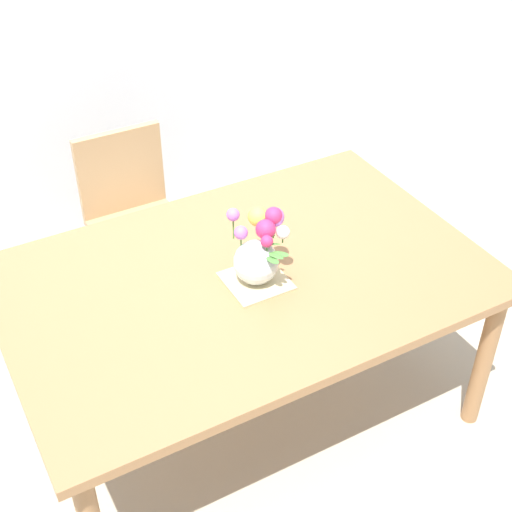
# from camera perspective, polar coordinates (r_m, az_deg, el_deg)

# --- Properties ---
(ground_plane) EXTENTS (12.00, 12.00, 0.00)m
(ground_plane) POSITION_cam_1_polar(r_m,az_deg,el_deg) (3.25, -0.78, -11.79)
(ground_plane) COLOR #B7AD99
(dining_table) EXTENTS (1.79, 1.19, 0.75)m
(dining_table) POSITION_cam_1_polar(r_m,az_deg,el_deg) (2.77, -0.89, -2.60)
(dining_table) COLOR #9E7047
(dining_table) RESTS_ON ground_plane
(chair_far) EXTENTS (0.42, 0.42, 0.90)m
(chair_far) POSITION_cam_1_polar(r_m,az_deg,el_deg) (3.53, -9.65, 3.45)
(chair_far) COLOR tan
(chair_far) RESTS_ON ground_plane
(placemat) EXTENTS (0.22, 0.22, 0.01)m
(placemat) POSITION_cam_1_polar(r_m,az_deg,el_deg) (2.69, -0.00, -1.96)
(placemat) COLOR #CCB789
(placemat) RESTS_ON dining_table
(flower_vase) EXTENTS (0.22, 0.25, 0.27)m
(flower_vase) POSITION_cam_1_polar(r_m,az_deg,el_deg) (2.62, 0.21, 0.43)
(flower_vase) COLOR silver
(flower_vase) RESTS_ON placemat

